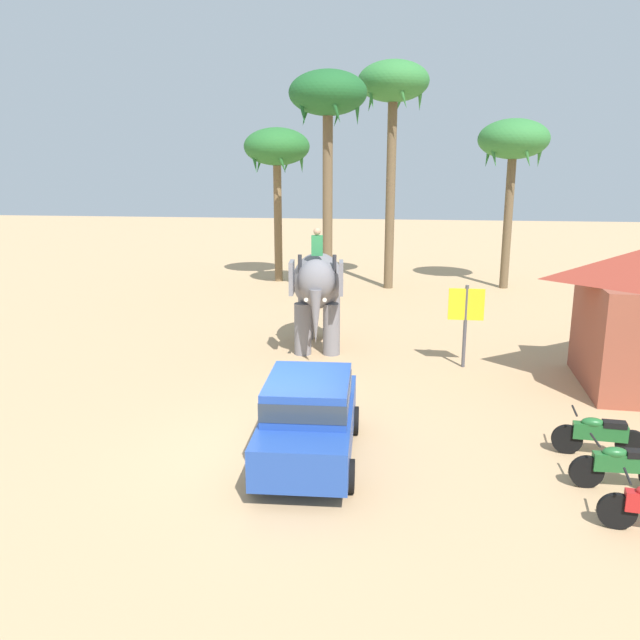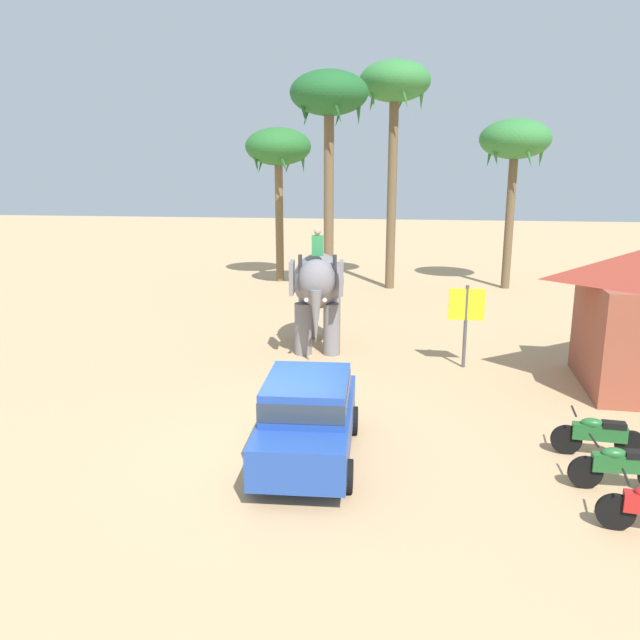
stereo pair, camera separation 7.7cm
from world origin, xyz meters
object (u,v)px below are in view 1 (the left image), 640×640
Objects in this scene: elephant_with_mahout at (318,287)px; palm_tree_behind_elephant at (393,91)px; palm_tree_near_hut at (328,101)px; car_sedan_foreground at (309,415)px; motorcycle_second_in_row at (622,465)px; palm_tree_far_back at (277,151)px; palm_tree_left_of_road at (513,144)px; signboard_yellow at (466,310)px; motorcycle_mid_row at (599,434)px.

palm_tree_behind_elephant is at bearing 80.09° from elephant_with_mahout.
palm_tree_near_hut is (-2.54, -3.15, -0.72)m from palm_tree_behind_elephant.
elephant_with_mahout is at bearing 96.78° from car_sedan_foreground.
palm_tree_far_back is (-10.34, 20.21, 5.95)m from motorcycle_second_in_row.
car_sedan_foreground is 2.32× the size of motorcycle_second_in_row.
motorcycle_second_in_row is 19.14m from palm_tree_near_hut.
signboard_yellow is at bearing -102.81° from palm_tree_left_of_road.
palm_tree_near_hut is 9.05m from palm_tree_left_of_road.
elephant_with_mahout is 13.25m from palm_tree_far_back.
elephant_with_mahout is 14.44m from palm_tree_left_of_road.
palm_tree_behind_elephant is at bearing 51.13° from palm_tree_near_hut.
palm_tree_behind_elephant reaches higher than palm_tree_near_hut.
car_sedan_foreground is 0.44× the size of palm_tree_near_hut.
signboard_yellow is (4.44, -1.37, -0.30)m from elephant_with_mahout.
palm_tree_near_hut is 1.26× the size of palm_tree_far_back.
palm_tree_near_hut is (-1.59, 15.45, 7.30)m from car_sedan_foreground.
palm_tree_far_back is at bearing 168.17° from palm_tree_behind_elephant.
palm_tree_left_of_road reaches higher than car_sedan_foreground.
palm_tree_left_of_road is (0.74, 18.44, 6.20)m from motorcycle_mid_row.
motorcycle_second_in_row is 0.18× the size of palm_tree_behind_elephant.
elephant_with_mahout is 10.73m from motorcycle_second_in_row.
car_sedan_foreground is at bearing -84.12° from palm_tree_near_hut.
motorcycle_mid_row is (-0.01, 1.35, 0.00)m from motorcycle_second_in_row.
palm_tree_far_back reaches higher than car_sedan_foreground.
motorcycle_second_in_row is at bearing -65.33° from palm_tree_near_hut.
palm_tree_near_hut reaches higher than signboard_yellow.
palm_tree_near_hut is at bearing 94.96° from elephant_with_mahout.
palm_tree_near_hut is (-7.30, 15.89, 7.77)m from motorcycle_second_in_row.
car_sedan_foreground is at bearing -92.92° from palm_tree_behind_elephant.
palm_tree_behind_elephant is (0.95, 18.60, 8.02)m from car_sedan_foreground.
signboard_yellow is (8.13, -13.30, -4.72)m from palm_tree_far_back.
car_sedan_foreground is at bearing -118.42° from signboard_yellow.
palm_tree_far_back is at bearing 121.45° from signboard_yellow.
motorcycle_mid_row is at bearing -46.30° from elephant_with_mahout.
motorcycle_second_in_row is 7.36m from signboard_yellow.
palm_tree_near_hut is 12.22m from signboard_yellow.
palm_tree_near_hut reaches higher than palm_tree_left_of_road.
elephant_with_mahout is 0.51× the size of palm_tree_left_of_road.
signboard_yellow is at bearing 107.69° from motorcycle_second_in_row.
elephant_with_mahout is 0.53× the size of palm_tree_far_back.
palm_tree_far_back reaches higher than elephant_with_mahout.
palm_tree_left_of_road is at bearing 87.72° from motorcycle_mid_row.
motorcycle_mid_row is 22.31m from palm_tree_far_back.
motorcycle_mid_row is 19.47m from palm_tree_left_of_road.
motorcycle_second_in_row is 21.39m from palm_tree_behind_elephant.
palm_tree_near_hut is (-0.66, 7.61, 6.24)m from elephant_with_mahout.
car_sedan_foreground is at bearing -108.38° from palm_tree_left_of_road.
palm_tree_far_back is 16.29m from signboard_yellow.
palm_tree_far_back is at bearing 177.78° from palm_tree_left_of_road.
palm_tree_left_of_road is at bearing 71.62° from car_sedan_foreground.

